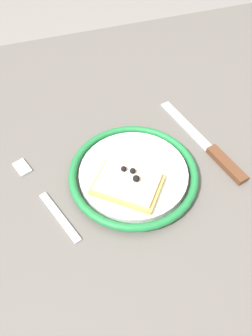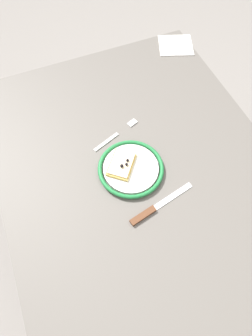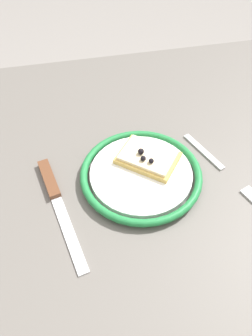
{
  "view_description": "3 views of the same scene",
  "coord_description": "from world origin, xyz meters",
  "px_view_note": "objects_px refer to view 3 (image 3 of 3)",
  "views": [
    {
      "loc": [
        -0.11,
        -0.35,
        1.17
      ],
      "look_at": [
        -0.01,
        -0.03,
        0.74
      ],
      "focal_mm": 34.57,
      "sensor_mm": 36.0,
      "label": 1
    },
    {
      "loc": [
        0.42,
        -0.22,
        1.56
      ],
      "look_at": [
        0.0,
        -0.05,
        0.73
      ],
      "focal_mm": 30.12,
      "sensor_mm": 36.0,
      "label": 2
    },
    {
      "loc": [
        0.11,
        0.33,
        1.17
      ],
      "look_at": [
        0.03,
        -0.05,
        0.73
      ],
      "focal_mm": 34.18,
      "sensor_mm": 36.0,
      "label": 3
    }
  ],
  "objects_px": {
    "dining_table": "(146,214)",
    "pizza_slice_near": "(148,157)",
    "fork": "(220,167)",
    "knife": "(54,192)",
    "plate": "(141,174)"
  },
  "relations": [
    {
      "from": "dining_table",
      "to": "pizza_slice_near",
      "type": "height_order",
      "value": "pizza_slice_near"
    },
    {
      "from": "dining_table",
      "to": "fork",
      "type": "relative_size",
      "value": 6.13
    },
    {
      "from": "pizza_slice_near",
      "to": "knife",
      "type": "xyz_separation_m",
      "value": [
        0.18,
        0.03,
        -0.02
      ]
    },
    {
      "from": "fork",
      "to": "pizza_slice_near",
      "type": "bearing_deg",
      "value": -13.86
    },
    {
      "from": "fork",
      "to": "plate",
      "type": "bearing_deg",
      "value": -2.66
    },
    {
      "from": "fork",
      "to": "dining_table",
      "type": "bearing_deg",
      "value": 9.3
    },
    {
      "from": "dining_table",
      "to": "knife",
      "type": "distance_m",
      "value": 0.19
    },
    {
      "from": "knife",
      "to": "fork",
      "type": "height_order",
      "value": "knife"
    },
    {
      "from": "knife",
      "to": "fork",
      "type": "distance_m",
      "value": 0.31
    },
    {
      "from": "pizza_slice_near",
      "to": "fork",
      "type": "bearing_deg",
      "value": 166.14
    },
    {
      "from": "pizza_slice_near",
      "to": "fork",
      "type": "height_order",
      "value": "pizza_slice_near"
    },
    {
      "from": "pizza_slice_near",
      "to": "plate",
      "type": "bearing_deg",
      "value": 53.42
    },
    {
      "from": "dining_table",
      "to": "pizza_slice_near",
      "type": "xyz_separation_m",
      "value": [
        -0.01,
        -0.06,
        0.1
      ]
    },
    {
      "from": "plate",
      "to": "fork",
      "type": "height_order",
      "value": "plate"
    },
    {
      "from": "dining_table",
      "to": "knife",
      "type": "relative_size",
      "value": 4.99
    }
  ]
}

